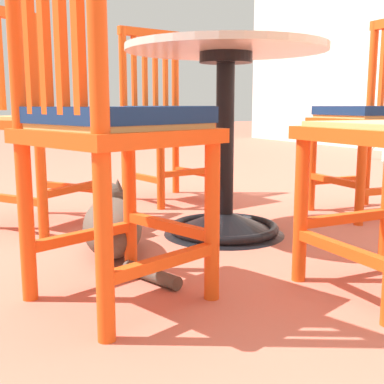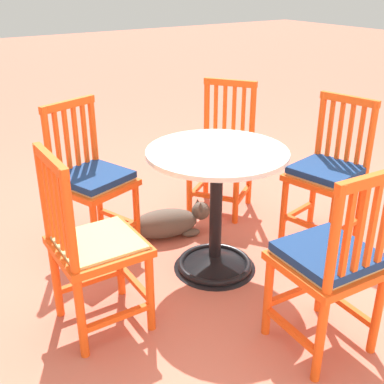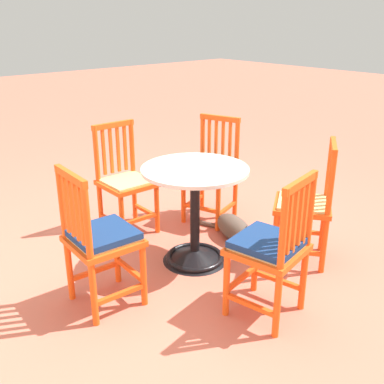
{
  "view_description": "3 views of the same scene",
  "coord_description": "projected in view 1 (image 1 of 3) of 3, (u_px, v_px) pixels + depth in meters",
  "views": [
    {
      "loc": [
        1.71,
        -0.95,
        0.51
      ],
      "look_at": [
        -0.04,
        -0.06,
        0.17
      ],
      "focal_mm": 46.94,
      "sensor_mm": 36.0,
      "label": 1
    },
    {
      "loc": [
        1.47,
        1.97,
        1.58
      ],
      "look_at": [
        0.18,
        0.03,
        0.52
      ],
      "focal_mm": 45.14,
      "sensor_mm": 36.0,
      "label": 2
    },
    {
      "loc": [
        -2.24,
        2.06,
        1.73
      ],
      "look_at": [
        0.09,
        0.02,
        0.52
      ],
      "focal_mm": 42.9,
      "sensor_mm": 36.0,
      "label": 3
    }
  ],
  "objects": [
    {
      "name": "cafe_table",
      "position": [
        225.0,
        163.0,
        1.96
      ],
      "size": [
        0.76,
        0.76,
        0.73
      ],
      "color": "black",
      "rests_on": "ground_plane"
    },
    {
      "name": "orange_chair_near_fence",
      "position": [
        110.0,
        130.0,
        1.24
      ],
      "size": [
        0.51,
        0.51,
        0.91
      ],
      "color": "#E04C14",
      "rests_on": "ground_plane"
    },
    {
      "name": "orange_chair_tucked_in",
      "position": [
        34.0,
        123.0,
        2.1
      ],
      "size": [
        0.56,
        0.56,
        0.91
      ],
      "color": "#E04C14",
      "rests_on": "ground_plane"
    },
    {
      "name": "orange_chair_by_planter",
      "position": [
        371.0,
        119.0,
        2.31
      ],
      "size": [
        0.42,
        0.42,
        0.91
      ],
      "color": "#E04C14",
      "rests_on": "ground_plane"
    },
    {
      "name": "orange_chair_facing_out",
      "position": [
        166.0,
        117.0,
        2.66
      ],
      "size": [
        0.47,
        0.47,
        0.91
      ],
      "color": "#E04C14",
      "rests_on": "ground_plane"
    },
    {
      "name": "ground_plane",
      "position": [
        211.0,
        234.0,
        2.01
      ],
      "size": [
        24.0,
        24.0,
        0.0
      ],
      "primitive_type": "plane",
      "color": "#BC604C"
    },
    {
      "name": "tabby_cat",
      "position": [
        112.0,
        224.0,
        1.76
      ],
      "size": [
        0.75,
        0.31,
        0.23
      ],
      "color": "#4C4238",
      "rests_on": "ground_plane"
    }
  ]
}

